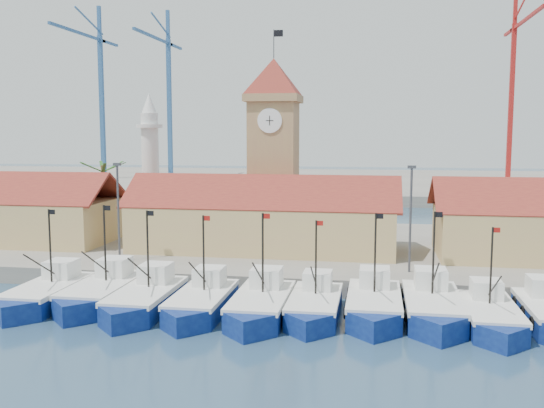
% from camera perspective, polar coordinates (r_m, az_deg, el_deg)
% --- Properties ---
extents(ground, '(400.00, 400.00, 0.00)m').
position_cam_1_polar(ground, '(43.08, -5.71, -11.18)').
color(ground, '#1D3D4E').
rests_on(ground, ground).
extents(quay, '(140.00, 32.00, 1.50)m').
position_cam_1_polar(quay, '(65.64, -0.13, -4.24)').
color(quay, gray).
rests_on(quay, ground).
extents(terminal, '(240.00, 80.00, 2.00)m').
position_cam_1_polar(terminal, '(150.40, 5.49, 2.01)').
color(terminal, gray).
rests_on(terminal, ground).
extents(boat_0, '(3.76, 10.31, 7.80)m').
position_cam_1_polar(boat_0, '(50.00, -20.52, -8.09)').
color(boat_0, navy).
rests_on(boat_0, ground).
extents(boat_1, '(3.91, 10.70, 8.10)m').
position_cam_1_polar(boat_1, '(48.90, -15.81, -8.21)').
color(boat_1, navy).
rests_on(boat_1, ground).
extents(boat_2, '(3.82, 10.46, 7.92)m').
position_cam_1_polar(boat_2, '(46.32, -11.94, -8.95)').
color(boat_2, navy).
rests_on(boat_2, ground).
extents(boat_3, '(3.68, 10.07, 7.62)m').
position_cam_1_polar(boat_3, '(45.04, -6.72, -9.35)').
color(boat_3, navy).
rests_on(boat_3, ground).
extents(boat_4, '(3.82, 10.45, 7.91)m').
position_cam_1_polar(boat_4, '(43.92, -1.10, -9.68)').
color(boat_4, navy).
rests_on(boat_4, ground).
extents(boat_5, '(3.55, 9.73, 7.36)m').
position_cam_1_polar(boat_5, '(44.04, 4.00, -9.72)').
color(boat_5, navy).
rests_on(boat_5, ground).
extents(boat_6, '(3.81, 10.43, 7.89)m').
position_cam_1_polar(boat_6, '(44.57, 9.58, -9.53)').
color(boat_6, navy).
rests_on(boat_6, ground).
extents(boat_7, '(3.92, 10.73, 8.12)m').
position_cam_1_polar(boat_7, '(44.77, 14.93, -9.56)').
color(boat_7, navy).
rests_on(boat_7, ground).
extents(boat_8, '(3.50, 9.58, 7.25)m').
position_cam_1_polar(boat_8, '(44.17, 19.96, -10.09)').
color(boat_8, navy).
rests_on(boat_8, ground).
extents(hall_center, '(27.04, 10.13, 7.61)m').
position_cam_1_polar(hall_center, '(61.21, -0.77, -1.96)').
color(hall_center, tan).
rests_on(hall_center, quay).
extents(clock_tower, '(5.80, 5.80, 22.70)m').
position_cam_1_polar(clock_tower, '(66.43, 0.16, 5.62)').
color(clock_tower, '#9D7351').
rests_on(clock_tower, quay).
extents(minaret, '(3.00, 3.00, 16.30)m').
position_cam_1_polar(minaret, '(72.43, -11.38, 3.82)').
color(minaret, silver).
rests_on(minaret, quay).
extents(palm_tree, '(5.60, 5.03, 8.39)m').
position_cam_1_polar(palm_tree, '(72.81, -15.56, 0.97)').
color(palm_tree, brown).
rests_on(palm_tree, quay).
extents(lamp_posts, '(80.70, 0.25, 9.03)m').
position_cam_1_polar(lamp_posts, '(52.99, -1.82, -0.60)').
color(lamp_posts, '#3F3F44').
rests_on(lamp_posts, quay).
extents(crane_blue_far, '(1.00, 33.39, 41.76)m').
position_cam_1_polar(crane_blue_far, '(155.55, -16.02, 10.87)').
color(crane_blue_far, '#2E5A8D').
rests_on(crane_blue_far, terminal).
extents(crane_blue_near, '(1.00, 31.94, 41.41)m').
position_cam_1_polar(crane_blue_near, '(155.43, -9.83, 10.92)').
color(crane_blue_near, '#2E5A8D').
rests_on(crane_blue_near, terminal).
extents(crane_red_right, '(1.00, 34.39, 42.30)m').
position_cam_1_polar(crane_red_right, '(146.43, 21.81, 11.08)').
color(crane_red_right, '#AB1D1A').
rests_on(crane_red_right, terminal).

